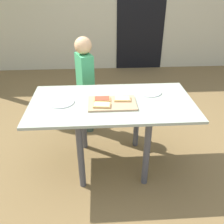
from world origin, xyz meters
name	(u,v)px	position (x,y,z in m)	size (l,w,h in m)	color
ground_plane	(112,163)	(0.00, 0.00, 0.00)	(16.00, 16.00, 0.00)	brown
house_door	(141,16)	(0.72, 2.83, 1.00)	(0.90, 0.02, 2.00)	black
dining_table	(112,111)	(0.00, 0.00, 0.61)	(1.45, 0.76, 0.71)	#A2AB96
cutting_board	(112,103)	(0.00, -0.05, 0.72)	(0.41, 0.27, 0.02)	tan
pizza_slice_far_right	(122,99)	(0.09, 0.00, 0.73)	(0.15, 0.10, 0.02)	tan
pizza_slice_near_left	(102,105)	(-0.09, -0.10, 0.73)	(0.15, 0.11, 0.02)	tan
pizza_slice_far_left	(102,99)	(-0.09, 0.01, 0.73)	(0.14, 0.09, 0.02)	tan
plate_white_left	(61,102)	(-0.44, 0.01, 0.71)	(0.22, 0.22, 0.01)	white
plate_white_right	(149,92)	(0.37, 0.17, 0.71)	(0.22, 0.22, 0.01)	white
child_left	(85,79)	(-0.26, 0.67, 0.66)	(0.22, 0.27, 1.12)	#3D5144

